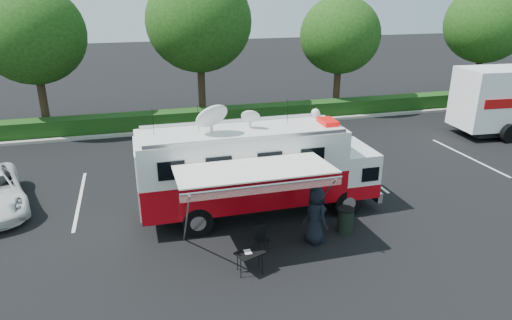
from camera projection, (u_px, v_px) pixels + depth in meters
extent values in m
plane|color=black|center=(260.00, 213.00, 16.82)|extent=(120.00, 120.00, 0.00)
cube|color=#9E998E|center=(274.00, 123.00, 27.71)|extent=(60.00, 0.35, 0.15)
cube|color=black|center=(269.00, 113.00, 28.37)|extent=(60.00, 1.20, 1.00)
cylinder|color=black|center=(42.00, 94.00, 25.53)|extent=(0.44, 0.44, 4.40)
ellipsoid|color=#14380F|center=(32.00, 34.00, 24.38)|extent=(5.63, 5.63, 5.35)
cylinder|color=black|center=(201.00, 82.00, 27.70)|extent=(0.44, 0.44, 4.80)
ellipsoid|color=#14380F|center=(199.00, 21.00, 26.44)|extent=(6.14, 6.14, 5.84)
cylinder|color=black|center=(337.00, 81.00, 30.08)|extent=(0.44, 0.44, 4.00)
ellipsoid|color=#14380F|center=(340.00, 35.00, 29.03)|extent=(5.12, 5.12, 4.86)
cylinder|color=black|center=(478.00, 71.00, 32.74)|extent=(0.44, 0.44, 4.40)
ellipsoid|color=#14380F|center=(486.00, 24.00, 31.59)|extent=(5.63, 5.63, 5.35)
cube|color=silver|center=(80.00, 199.00, 17.91)|extent=(0.12, 5.50, 0.01)
cube|color=silver|center=(229.00, 183.00, 19.40)|extent=(0.12, 5.50, 0.01)
cube|color=silver|center=(357.00, 169.00, 20.89)|extent=(0.12, 5.50, 0.01)
cube|color=silver|center=(468.00, 157.00, 22.38)|extent=(0.12, 5.50, 0.01)
cube|color=black|center=(260.00, 200.00, 16.64)|extent=(8.04, 1.31, 0.28)
cylinder|color=black|center=(347.00, 202.00, 16.46)|extent=(1.03, 0.30, 1.03)
cylinder|color=black|center=(324.00, 181.00, 18.31)|extent=(1.03, 0.30, 1.03)
cylinder|color=black|center=(198.00, 222.00, 15.11)|extent=(1.03, 0.30, 1.03)
cylinder|color=black|center=(189.00, 196.00, 16.96)|extent=(1.03, 0.30, 1.03)
cube|color=silver|center=(365.00, 186.00, 17.68)|extent=(0.19, 2.34, 0.37)
cube|color=silver|center=(350.00, 167.00, 17.19)|extent=(1.31, 2.34, 1.59)
cube|color=#AE060F|center=(349.00, 180.00, 17.39)|extent=(1.33, 2.36, 0.51)
cube|color=black|center=(365.00, 158.00, 17.25)|extent=(0.11, 2.04, 0.65)
cube|color=#AE060F|center=(242.00, 184.00, 16.23)|extent=(7.11, 2.34, 1.12)
cube|color=#AE060F|center=(242.00, 170.00, 16.03)|extent=(7.13, 2.36, 0.09)
cube|color=silver|center=(242.00, 151.00, 15.78)|extent=(7.11, 2.34, 1.31)
cube|color=silver|center=(241.00, 132.00, 15.54)|extent=(7.11, 2.34, 0.07)
cube|color=#CC0505|center=(328.00, 121.00, 16.28)|extent=(0.51, 0.89, 0.15)
sphere|color=silver|center=(315.00, 113.00, 17.07)|extent=(0.32, 0.32, 0.32)
ellipsoid|color=silver|center=(212.00, 116.00, 14.92)|extent=(1.12, 1.12, 0.34)
ellipsoid|color=silver|center=(251.00, 116.00, 15.63)|extent=(0.65, 0.65, 0.19)
cylinder|color=black|center=(153.00, 122.00, 14.99)|extent=(0.02, 0.02, 0.94)
cylinder|color=black|center=(198.00, 119.00, 15.36)|extent=(0.02, 0.02, 0.94)
cylinder|color=black|center=(287.00, 112.00, 16.15)|extent=(0.02, 0.02, 0.94)
cube|color=silver|center=(254.00, 169.00, 13.59)|extent=(4.68, 2.24, 0.20)
cube|color=red|center=(264.00, 189.00, 12.65)|extent=(4.68, 0.04, 0.26)
cylinder|color=#B2B2B7|center=(264.00, 185.00, 12.60)|extent=(4.68, 0.07, 0.07)
cylinder|color=#B2B2B7|center=(186.00, 220.00, 13.49)|extent=(0.05, 2.43, 2.70)
cylinder|color=#B2B2B7|center=(318.00, 204.00, 14.53)|extent=(0.05, 2.43, 2.70)
imported|color=black|center=(314.00, 242.00, 14.91)|extent=(0.86, 1.08, 1.92)
cube|color=black|center=(250.00, 253.00, 13.08)|extent=(0.93, 0.80, 0.04)
cylinder|color=black|center=(241.00, 268.00, 12.93)|extent=(0.02, 0.02, 0.64)
cylinder|color=black|center=(237.00, 261.00, 13.29)|extent=(0.02, 0.02, 0.64)
cylinder|color=black|center=(263.00, 265.00, 13.09)|extent=(0.02, 0.02, 0.64)
cylinder|color=black|center=(259.00, 257.00, 13.45)|extent=(0.02, 0.02, 0.64)
cube|color=silver|center=(248.00, 252.00, 13.10)|extent=(0.20, 0.28, 0.01)
cube|color=black|center=(262.00, 240.00, 14.27)|extent=(0.48, 0.48, 0.03)
cube|color=black|center=(260.00, 231.00, 14.37)|extent=(0.38, 0.15, 0.43)
cylinder|color=black|center=(258.00, 248.00, 14.16)|extent=(0.02, 0.02, 0.39)
cylinder|color=black|center=(256.00, 243.00, 14.44)|extent=(0.02, 0.02, 0.39)
cylinder|color=black|center=(268.00, 247.00, 14.24)|extent=(0.02, 0.02, 0.39)
cylinder|color=black|center=(265.00, 242.00, 14.52)|extent=(0.02, 0.02, 0.39)
cylinder|color=black|center=(345.00, 221.00, 15.40)|extent=(0.53, 0.53, 0.82)
cylinder|color=black|center=(346.00, 209.00, 15.25)|extent=(0.57, 0.57, 0.04)
cylinder|color=black|center=(510.00, 134.00, 24.28)|extent=(1.01, 0.30, 1.01)
cylinder|color=black|center=(480.00, 122.00, 26.29)|extent=(1.01, 0.30, 1.01)
cylinder|color=black|center=(497.00, 121.00, 26.60)|extent=(1.01, 0.30, 1.01)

